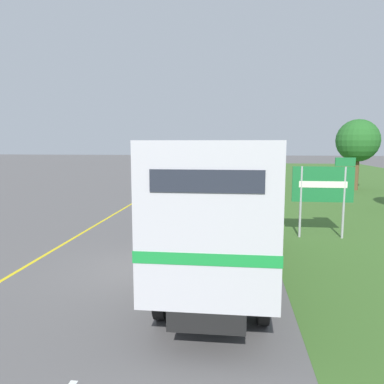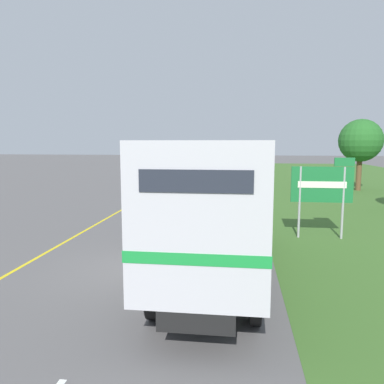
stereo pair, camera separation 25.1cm
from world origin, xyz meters
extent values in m
plane|color=#5B5959|center=(0.00, 0.00, 0.00)|extent=(200.00, 200.00, 0.00)
cube|color=#3D6628|center=(13.70, 21.19, 0.00)|extent=(20.00, 72.68, 0.01)
cube|color=yellow|center=(-3.70, 21.19, 0.00)|extent=(0.12, 72.68, 0.01)
cube|color=white|center=(0.00, 0.20, 0.00)|extent=(0.12, 2.60, 0.01)
cube|color=white|center=(0.00, 6.80, 0.00)|extent=(0.12, 2.60, 0.01)
cube|color=white|center=(0.00, 13.40, 0.00)|extent=(0.12, 2.60, 0.01)
cube|color=white|center=(0.00, 20.00, 0.00)|extent=(0.12, 2.60, 0.01)
cube|color=white|center=(0.00, 26.60, 0.00)|extent=(0.12, 2.60, 0.01)
cylinder|color=black|center=(0.93, 3.72, 0.50)|extent=(0.22, 1.00, 1.00)
cylinder|color=black|center=(2.99, 3.72, 0.50)|extent=(0.22, 1.00, 1.00)
cylinder|color=black|center=(0.93, -2.89, 0.50)|extent=(0.22, 1.00, 1.00)
cylinder|color=black|center=(2.99, -2.89, 0.50)|extent=(0.22, 1.00, 1.00)
cube|color=black|center=(1.96, 0.00, 0.68)|extent=(1.32, 8.81, 0.36)
cube|color=#B7B7BC|center=(1.96, -1.05, 2.26)|extent=(2.40, 6.71, 2.80)
cube|color=#198C38|center=(1.96, -1.05, 1.77)|extent=(2.42, 6.73, 0.20)
cube|color=#232833|center=(1.96, -4.41, 3.03)|extent=(1.80, 0.03, 0.36)
cube|color=#B7B7BC|center=(1.96, 3.35, 1.81)|extent=(2.30, 2.10, 1.90)
cube|color=#283342|center=(1.96, 4.41, 2.05)|extent=(2.04, 0.03, 0.85)
cylinder|color=black|center=(-2.84, 17.43, 0.33)|extent=(0.16, 0.66, 0.66)
cylinder|color=black|center=(-1.36, 17.43, 0.33)|extent=(0.16, 0.66, 0.66)
cylinder|color=black|center=(-2.84, 14.89, 0.33)|extent=(0.16, 0.66, 0.66)
cylinder|color=black|center=(-1.36, 14.89, 0.33)|extent=(0.16, 0.66, 0.66)
cube|color=white|center=(-2.10, 16.16, 0.79)|extent=(1.80, 4.11, 0.93)
cube|color=#282D38|center=(-2.10, 15.99, 1.65)|extent=(1.55, 2.26, 0.79)
cube|color=red|center=(-2.73, 14.09, 0.96)|extent=(0.20, 0.03, 0.14)
cube|color=red|center=(-1.47, 14.09, 0.96)|extent=(0.20, 0.03, 0.14)
cylinder|color=black|center=(0.98, 31.72, 0.33)|extent=(0.16, 0.66, 0.66)
cylinder|color=black|center=(2.45, 31.72, 0.33)|extent=(0.16, 0.66, 0.66)
cylinder|color=black|center=(0.98, 29.04, 0.33)|extent=(0.16, 0.66, 0.66)
cylinder|color=black|center=(2.45, 29.04, 0.33)|extent=(0.16, 0.66, 0.66)
cube|color=white|center=(1.72, 30.38, 0.77)|extent=(1.80, 4.32, 0.89)
cube|color=#282D38|center=(1.72, 30.20, 1.59)|extent=(1.55, 2.38, 0.75)
cube|color=red|center=(1.09, 28.21, 0.93)|extent=(0.20, 0.03, 0.14)
cube|color=red|center=(2.35, 28.21, 0.93)|extent=(0.20, 0.03, 0.14)
cylinder|color=black|center=(-2.62, 48.93, 0.33)|extent=(0.16, 0.66, 0.66)
cylinder|color=black|center=(-1.14, 48.93, 0.33)|extent=(0.16, 0.66, 0.66)
cylinder|color=black|center=(-2.62, 46.13, 0.33)|extent=(0.16, 0.66, 0.66)
cylinder|color=black|center=(-1.14, 46.13, 0.33)|extent=(0.16, 0.66, 0.66)
cube|color=gray|center=(-1.88, 47.53, 0.79)|extent=(1.80, 4.52, 0.91)
cube|color=#282D38|center=(-1.88, 47.35, 1.63)|extent=(1.55, 2.49, 0.78)
cube|color=red|center=(-2.51, 45.26, 0.95)|extent=(0.20, 0.03, 0.14)
cube|color=red|center=(-1.25, 45.26, 0.95)|extent=(0.20, 0.03, 0.14)
cylinder|color=#9E9EA3|center=(4.92, 4.33, 1.37)|extent=(0.09, 0.09, 2.74)
cylinder|color=#9E9EA3|center=(6.50, 4.33, 1.37)|extent=(0.09, 0.09, 2.74)
cube|color=#196B33|center=(5.71, 4.33, 2.06)|extent=(2.27, 0.06, 1.35)
cube|color=#196B33|center=(6.48, 4.33, 2.92)|extent=(0.73, 0.06, 0.32)
cube|color=silver|center=(5.71, 4.30, 2.06)|extent=(1.77, 0.02, 0.24)
cylinder|color=brown|center=(11.65, 19.74, 1.26)|extent=(0.39, 0.39, 2.51)
sphere|color=#236023|center=(11.65, 19.74, 3.80)|extent=(3.21, 3.21, 3.21)
camera|label=1|loc=(2.40, -10.17, 3.62)|focal=35.00mm
camera|label=2|loc=(2.65, -10.14, 3.62)|focal=35.00mm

